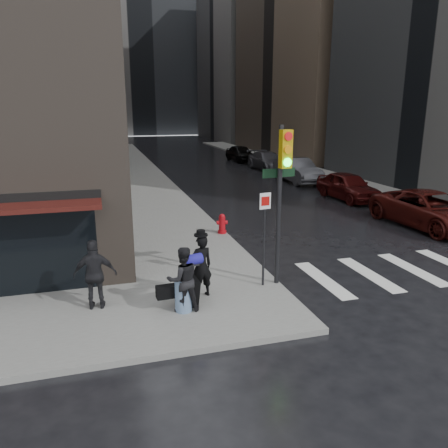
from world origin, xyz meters
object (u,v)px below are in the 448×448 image
(parked_car_0, at_px, (431,210))
(parked_car_1, at_px, (348,186))
(man_jeans, at_px, (183,279))
(man_greycoat, at_px, (95,274))
(man_overcoat, at_px, (199,270))
(parked_car_4, at_px, (241,153))
(traffic_light, at_px, (280,185))
(parked_car_2, at_px, (298,170))
(parked_car_3, at_px, (268,161))
(fire_hydrant, at_px, (222,225))

(parked_car_0, distance_m, parked_car_1, 6.22)
(man_jeans, distance_m, man_greycoat, 2.19)
(man_overcoat, bearing_deg, man_greycoat, -16.22)
(man_jeans, height_order, parked_car_4, man_jeans)
(man_overcoat, bearing_deg, parked_car_1, -148.77)
(traffic_light, xyz_separation_m, parked_car_0, (8.95, 4.32, -2.25))
(traffic_light, bearing_deg, man_greycoat, 174.27)
(parked_car_0, xyz_separation_m, parked_car_4, (-0.38, 24.87, -0.01))
(man_overcoat, distance_m, parked_car_1, 15.49)
(parked_car_2, distance_m, parked_car_3, 6.22)
(man_jeans, xyz_separation_m, parked_car_1, (11.64, 11.44, -0.22))
(fire_hydrant, bearing_deg, man_jeans, -113.95)
(parked_car_1, bearing_deg, parked_car_0, -90.46)
(parked_car_1, relative_size, parked_car_3, 0.88)
(parked_car_3, distance_m, parked_car_4, 6.22)
(man_overcoat, relative_size, fire_hydrant, 2.34)
(fire_hydrant, relative_size, parked_car_3, 0.16)
(man_overcoat, distance_m, parked_car_0, 12.20)
(fire_hydrant, relative_size, parked_car_1, 0.18)
(traffic_light, height_order, parked_car_1, traffic_light)
(man_overcoat, xyz_separation_m, man_greycoat, (-2.61, 0.14, 0.11))
(parked_car_0, relative_size, parked_car_4, 1.24)
(man_jeans, relative_size, man_greycoat, 0.93)
(man_overcoat, height_order, parked_car_0, man_overcoat)
(man_greycoat, bearing_deg, man_overcoat, -177.63)
(traffic_light, height_order, parked_car_2, traffic_light)
(parked_car_1, bearing_deg, parked_car_2, 88.72)
(man_greycoat, distance_m, traffic_light, 5.34)
(parked_car_0, height_order, parked_car_2, parked_car_2)
(fire_hydrant, distance_m, parked_car_1, 10.16)
(man_jeans, distance_m, fire_hydrant, 7.00)
(fire_hydrant, distance_m, parked_car_2, 14.23)
(man_greycoat, xyz_separation_m, parked_car_4, (13.53, 29.33, -0.28))
(parked_car_1, height_order, parked_car_3, parked_car_1)
(man_overcoat, height_order, man_greycoat, man_overcoat)
(parked_car_1, relative_size, parked_car_2, 0.90)
(man_jeans, relative_size, fire_hydrant, 2.08)
(man_greycoat, relative_size, traffic_light, 0.40)
(traffic_light, bearing_deg, parked_car_4, 66.22)
(man_jeans, xyz_separation_m, parked_car_4, (11.48, 30.10, -0.22))
(traffic_light, relative_size, fire_hydrant, 5.59)
(man_greycoat, height_order, parked_car_4, man_greycoat)
(man_overcoat, bearing_deg, traffic_light, 173.90)
(man_jeans, distance_m, parked_car_2, 21.08)
(man_overcoat, relative_size, parked_car_2, 0.37)
(man_jeans, bearing_deg, man_overcoat, -135.82)
(fire_hydrant, xyz_separation_m, parked_car_4, (8.64, 23.71, 0.26))
(parked_car_4, bearing_deg, man_overcoat, -113.72)
(parked_car_0, relative_size, parked_car_3, 1.09)
(traffic_light, xyz_separation_m, parked_car_4, (8.57, 29.19, -2.26))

